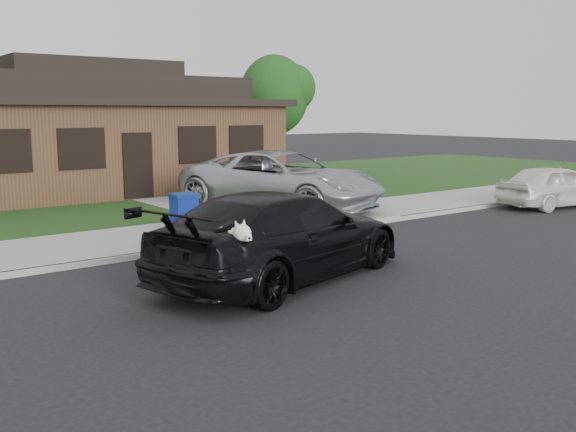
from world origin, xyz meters
TOP-DOWN VIEW (x-y plane):
  - ground at (0.00, 0.00)m, footprint 120.00×120.00m
  - sidewalk at (0.00, 5.00)m, footprint 60.00×3.00m
  - curb at (0.00, 3.50)m, footprint 60.00×0.12m
  - driveway at (6.00, 10.00)m, footprint 4.50×13.00m
  - sedan at (1.98, 0.48)m, footprint 5.83×3.61m
  - minivan at (6.40, 6.43)m, footprint 4.64×6.64m
  - white_compact at (13.90, 2.33)m, footprint 4.11×2.24m
  - recycling_bin at (2.38, 4.85)m, footprint 0.60×0.62m
  - house at (4.00, 15.00)m, footprint 12.60×8.60m
  - tree_1 at (12.14, 14.40)m, footprint 3.15×3.00m

SIDE VIEW (x-z plane):
  - ground at x=0.00m, z-range 0.00..0.00m
  - sidewalk at x=0.00m, z-range 0.00..0.12m
  - curb at x=0.00m, z-range 0.00..0.12m
  - driveway at x=6.00m, z-range 0.00..0.14m
  - recycling_bin at x=2.38m, z-range 0.13..1.06m
  - white_compact at x=13.90m, z-range 0.00..1.32m
  - sedan at x=1.98m, z-range 0.00..1.58m
  - minivan at x=6.40m, z-range 0.14..1.82m
  - house at x=4.00m, z-range -0.19..4.46m
  - tree_1 at x=12.14m, z-range 1.09..6.34m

